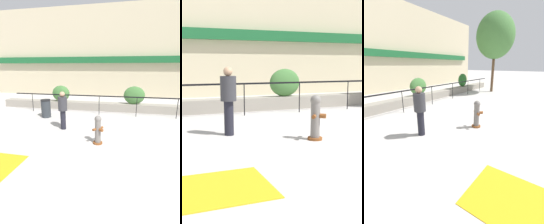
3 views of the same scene
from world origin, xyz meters
The scene contains 7 objects.
building_facade centered at (0.00, 11.98, 3.99)m, with size 30.00×1.36×8.00m.
planter_wall_low centered at (0.00, 6.00, 0.25)m, with size 18.00×0.70×0.50m, color gray.
fence_railing_segment centered at (0.00, 4.90, 1.02)m, with size 15.00×0.05×1.15m.
hedge_bush_1 centered at (-0.12, 6.00, 1.05)m, with size 1.28×0.57×1.10m, color #427538.
fire_hydrant centered at (-1.56, 0.90, 0.55)m, with size 0.50×0.50×1.08m.
pedestrian centered at (-3.37, 2.13, 0.99)m, with size 0.47×0.47×1.73m.
tactile_warning_pad centered at (-4.25, -1.18, 0.01)m, with size 1.35×1.35×0.01m, color gold.
Camera 2 is at (-5.20, -5.51, 1.81)m, focal length 50.00 mm.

